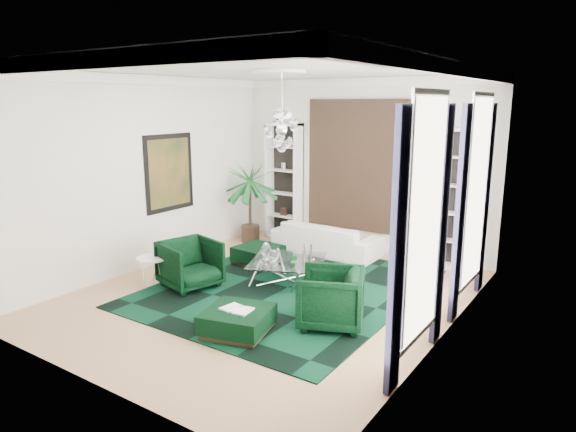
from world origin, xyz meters
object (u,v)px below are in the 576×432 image
Objects in this scene: armchair_left at (190,264)px; ottoman_front at (238,321)px; sofa at (326,238)px; armchair_right at (331,298)px; palm at (250,192)px; side_table at (153,273)px; coffee_table at (287,272)px; ottoman_side at (258,255)px.

ottoman_front is at bearing -103.28° from armchair_left.
ottoman_front is (0.92, -4.20, -0.17)m from sofa.
palm reaches higher than armchair_right.
palm is (-0.46, 3.44, 0.93)m from side_table.
armchair_right is at bearing 44.67° from ottoman_front.
coffee_table is 1.56× the size of ottoman_side.
coffee_table is (1.36, 1.13, -0.21)m from armchair_left.
ottoman_front is 5.12m from palm.
ottoman_side is 1.46× the size of side_table.
armchair_right reaches higher than ottoman_front.
armchair_right is at bearing -38.22° from palm.
armchair_left is 2.19m from ottoman_front.
palm reaches higher than ottoman_side.
palm reaches higher than side_table.
armchair_right is at bearing -76.20° from armchair_left.
armchair_right is 0.40× the size of palm.
sofa is 1.64m from ottoman_side.
armchair_left reaches higher than coffee_table.
side_table reaches higher than coffee_table.
armchair_right reaches higher than coffee_table.
palm is at bearing 133.24° from ottoman_side.
coffee_table is 2.22m from ottoman_front.
side_table is at bearing -141.64° from coffee_table.
side_table is at bearing -107.47° from armchair_right.
ottoman_side is 0.35× the size of palm.
armchair_right reaches higher than ottoman_side.
armchair_left is 3.31m from palm.
ottoman_front is at bearing -75.14° from coffee_table.
side_table is (-1.91, -1.51, 0.05)m from coffee_table.
armchair_left reaches higher than sofa.
ottoman_side is at bearing -46.76° from palm.
ottoman_front is at bearing -58.15° from ottoman_side.
armchair_left is at bearing -96.19° from ottoman_side.
coffee_table is at bearing -39.13° from palm.
armchair_left is 2.91m from armchair_right.
side_table is (-1.56, -3.57, -0.07)m from sofa.
coffee_table is at bearing -149.98° from armchair_right.
side_table reaches higher than ottoman_front.
armchair_left is 1.68× the size of side_table.
side_table is (-3.47, -0.35, -0.16)m from armchair_right.
coffee_table is at bearing -35.72° from armchair_left.
ottoman_front is (1.73, -2.79, -0.01)m from ottoman_side.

